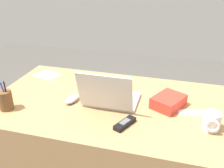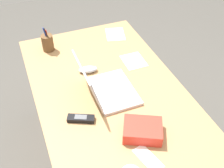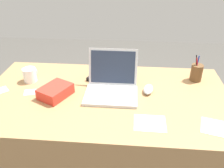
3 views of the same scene
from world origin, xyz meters
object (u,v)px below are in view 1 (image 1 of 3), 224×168
(laptop, at_px, (110,97))
(snack_bag, at_px, (168,102))
(coffee_mug_white, at_px, (212,121))
(cordless_phone, at_px, (125,123))
(pen_holder, at_px, (6,100))
(computer_mouse, at_px, (72,99))

(laptop, bearing_deg, snack_bag, -168.52)
(coffee_mug_white, relative_size, cordless_phone, 0.68)
(coffee_mug_white, distance_m, snack_bag, 0.28)
(laptop, distance_m, snack_bag, 0.34)
(pen_holder, bearing_deg, laptop, -159.51)
(laptop, bearing_deg, coffee_mug_white, 169.56)
(computer_mouse, xyz_separation_m, pen_holder, (0.32, 0.18, 0.04))
(computer_mouse, bearing_deg, pen_holder, 39.47)
(computer_mouse, bearing_deg, laptop, -161.82)
(coffee_mug_white, height_order, cordless_phone, coffee_mug_white)
(pen_holder, bearing_deg, computer_mouse, -151.40)
(laptop, relative_size, pen_holder, 1.74)
(coffee_mug_white, bearing_deg, pen_holder, 5.34)
(coffee_mug_white, xyz_separation_m, pen_holder, (1.10, 0.10, 0.01))
(pen_holder, bearing_deg, coffee_mug_white, -174.66)
(laptop, relative_size, coffee_mug_white, 3.20)
(laptop, height_order, snack_bag, laptop)
(laptop, bearing_deg, cordless_phone, 125.87)
(computer_mouse, relative_size, snack_bag, 0.62)
(laptop, xyz_separation_m, coffee_mug_white, (-0.55, 0.10, -0.00))
(laptop, relative_size, computer_mouse, 2.72)
(pen_holder, distance_m, snack_bag, 0.92)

